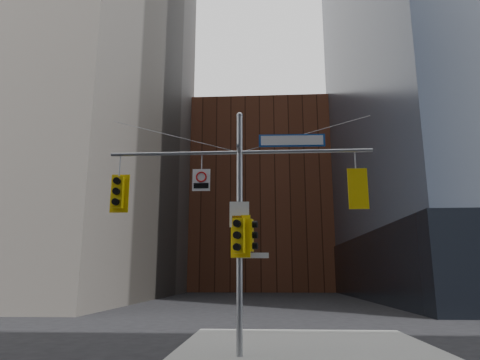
# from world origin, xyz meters

# --- Properties ---
(sidewalk_corner) EXTENTS (8.00, 8.00, 0.15)m
(sidewalk_corner) POSITION_xyz_m (2.00, 4.00, 0.07)
(sidewalk_corner) COLOR gray
(sidewalk_corner) RESTS_ON ground
(brick_midrise) EXTENTS (26.00, 20.00, 28.00)m
(brick_midrise) POSITION_xyz_m (0.00, 58.00, 14.00)
(brick_midrise) COLOR brown
(brick_midrise) RESTS_ON ground
(signal_assembly) EXTENTS (8.00, 0.80, 7.30)m
(signal_assembly) POSITION_xyz_m (0.00, 1.99, 4.42)
(signal_assembly) COLOR gray
(signal_assembly) RESTS_ON ground
(traffic_light_west_arm) EXTENTS (0.57, 0.45, 1.19)m
(traffic_light_west_arm) POSITION_xyz_m (-3.71, 2.01, 4.80)
(traffic_light_west_arm) COLOR yellow
(traffic_light_west_arm) RESTS_ON ground
(traffic_light_east_arm) EXTENTS (0.57, 0.45, 1.20)m
(traffic_light_east_arm) POSITION_xyz_m (3.47, 1.99, 4.80)
(traffic_light_east_arm) COLOR yellow
(traffic_light_east_arm) RESTS_ON ground
(traffic_light_pole_side) EXTENTS (0.39, 0.34, 0.93)m
(traffic_light_pole_side) POSITION_xyz_m (0.32, 1.99, 3.48)
(traffic_light_pole_side) COLOR yellow
(traffic_light_pole_side) RESTS_ON ground
(traffic_light_pole_front) EXTENTS (0.58, 0.53, 1.23)m
(traffic_light_pole_front) POSITION_xyz_m (0.00, 1.73, 3.44)
(traffic_light_pole_front) COLOR yellow
(traffic_light_pole_front) RESTS_ON ground
(street_sign_blade) EXTENTS (2.01, 0.10, 0.39)m
(street_sign_blade) POSITION_xyz_m (1.60, 2.00, 6.35)
(street_sign_blade) COLOR #103F95
(street_sign_blade) RESTS_ON ground
(regulatory_sign_arm) EXTENTS (0.54, 0.06, 0.67)m
(regulatory_sign_arm) POSITION_xyz_m (-1.16, 1.97, 5.17)
(regulatory_sign_arm) COLOR silver
(regulatory_sign_arm) RESTS_ON ground
(regulatory_sign_pole) EXTENTS (0.58, 0.05, 0.75)m
(regulatory_sign_pole) POSITION_xyz_m (0.00, 1.88, 4.06)
(regulatory_sign_pole) COLOR silver
(regulatory_sign_pole) RESTS_ON ground
(street_blade_ew) EXTENTS (0.79, 0.08, 0.16)m
(street_blade_ew) POSITION_xyz_m (0.45, 2.00, 2.90)
(street_blade_ew) COLOR silver
(street_blade_ew) RESTS_ON ground
(street_blade_ns) EXTENTS (0.05, 0.79, 0.16)m
(street_blade_ns) POSITION_xyz_m (0.00, 2.45, 2.79)
(street_blade_ns) COLOR #145926
(street_blade_ns) RESTS_ON ground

